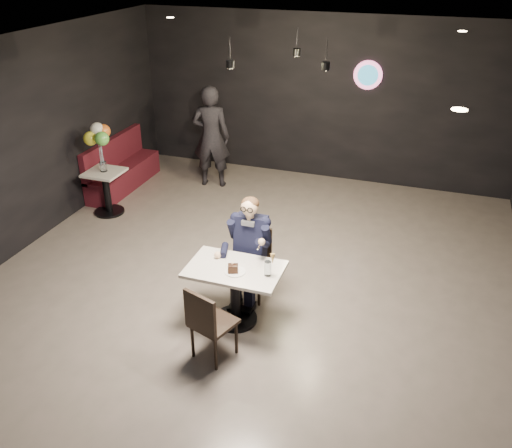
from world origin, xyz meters
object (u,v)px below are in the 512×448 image
at_px(chair_far, 251,265).
at_px(balloon_vase, 103,167).
at_px(main_table, 235,295).
at_px(booth_bench, 122,164).
at_px(chair_near, 214,321).
at_px(seated_man, 251,247).
at_px(passerby, 211,137).
at_px(side_table, 107,193).
at_px(sundae_glass, 268,269).

xyz_separation_m(chair_far, balloon_vase, (-3.06, 1.48, 0.37)).
bearing_deg(balloon_vase, chair_far, -25.86).
relative_size(main_table, booth_bench, 0.59).
bearing_deg(chair_near, chair_far, 109.07).
xyz_separation_m(chair_near, seated_man, (0.00, 1.20, 0.26)).
bearing_deg(passerby, side_table, 43.40).
relative_size(chair_far, seated_man, 0.64).
bearing_deg(passerby, balloon_vase, 43.40).
relative_size(chair_near, booth_bench, 0.49).
xyz_separation_m(sundae_glass, passerby, (-2.28, 3.72, 0.09)).
xyz_separation_m(chair_far, chair_near, (0.00, -1.20, 0.00)).
relative_size(sundae_glass, balloon_vase, 1.08).
bearing_deg(seated_man, chair_far, -104.04).
xyz_separation_m(chair_far, side_table, (-3.06, 1.48, -0.10)).
xyz_separation_m(chair_near, sundae_glass, (0.41, 0.63, 0.38)).
xyz_separation_m(main_table, booth_bench, (-3.36, 3.03, 0.09)).
distance_m(chair_near, side_table, 4.07).
xyz_separation_m(chair_far, sundae_glass, (0.41, -0.57, 0.38)).
height_order(seated_man, passerby, passerby).
relative_size(sundae_glass, passerby, 0.10).
distance_m(sundae_glass, passerby, 4.37).
bearing_deg(seated_man, sundae_glass, -54.60).
bearing_deg(balloon_vase, side_table, 0.00).
height_order(chair_near, sundae_glass, sundae_glass).
distance_m(chair_far, seated_man, 0.26).
distance_m(booth_bench, side_table, 1.05).
xyz_separation_m(side_table, balloon_vase, (0.00, 0.00, 0.48)).
bearing_deg(side_table, chair_far, -25.86).
height_order(sundae_glass, balloon_vase, sundae_glass).
bearing_deg(booth_bench, main_table, -42.08).
bearing_deg(chair_far, main_table, -90.00).
bearing_deg(booth_bench, sundae_glass, -39.05).
distance_m(main_table, seated_man, 0.65).
distance_m(chair_far, booth_bench, 4.18).
height_order(booth_bench, side_table, booth_bench).
bearing_deg(chair_near, booth_bench, 151.46).
height_order(chair_near, passerby, passerby).
bearing_deg(chair_far, side_table, 154.14).
height_order(chair_near, balloon_vase, chair_near).
height_order(sundae_glass, side_table, sundae_glass).
distance_m(sundae_glass, booth_bench, 4.86).
distance_m(chair_near, balloon_vase, 4.08).
xyz_separation_m(chair_near, passerby, (-1.87, 4.35, 0.47)).
distance_m(seated_man, side_table, 3.42).
xyz_separation_m(main_table, side_table, (-3.06, 2.03, -0.02)).
bearing_deg(sundae_glass, seated_man, 125.40).
height_order(chair_far, seated_man, seated_man).
relative_size(chair_near, seated_man, 0.64).
relative_size(main_table, balloon_vase, 6.67).
xyz_separation_m(main_table, sundae_glass, (0.41, -0.02, 0.46)).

